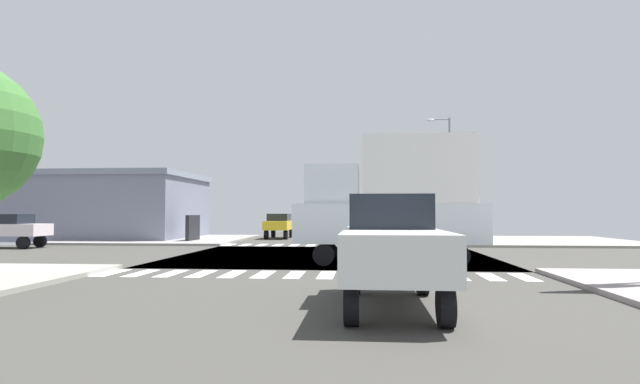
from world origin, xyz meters
The scene contains 12 objects.
ground centered at (0.00, 0.00, -0.03)m, with size 90.00×90.00×0.05m.
sidewalk_corner_ne centered at (13.00, 12.00, 0.07)m, with size 12.00×12.00×0.14m.
sidewalk_corner_nw centered at (-13.00, 12.00, 0.07)m, with size 12.00×12.00×0.14m.
crosswalk_near centered at (-0.25, -7.30, 0.00)m, with size 13.50×2.00×0.01m.
crosswalk_far centered at (-0.25, 7.30, 0.00)m, with size 13.50×2.00×0.01m.
traffic_signal_mast centered at (5.57, 7.58, 4.86)m, with size 6.03×0.55×6.61m.
street_lamp centered at (7.63, 15.36, 5.35)m, with size 1.78×0.32×9.07m.
bank_building centered at (-18.30, 13.36, 2.44)m, with size 15.70×9.72×4.87m.
box_truck_nearside_1 centered at (2.61, -3.50, 2.56)m, with size 7.20×2.40×4.85m.
sedan_farside_1 centered at (-18.33, 3.50, 1.12)m, with size 4.30×1.80×1.88m.
sedan_crossing_2 centered at (-5.00, 15.24, 1.12)m, with size 1.80×4.30×1.88m.
pickup_leading_1 centered at (2.00, -12.50, 1.29)m, with size 2.00×5.10×2.35m.
Camera 1 is at (1.41, -23.30, 1.95)m, focal length 28.67 mm.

